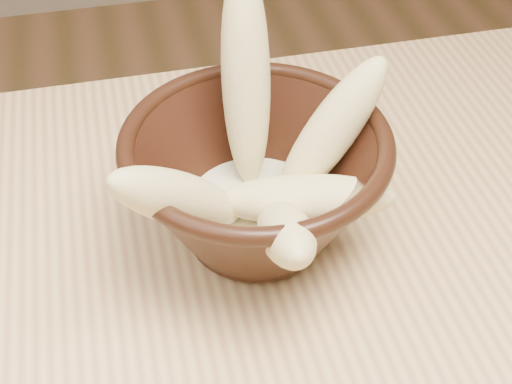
# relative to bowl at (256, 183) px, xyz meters

# --- Properties ---
(bowl) EXTENTS (0.21, 0.21, 0.11)m
(bowl) POSITION_rel_bowl_xyz_m (0.00, 0.00, 0.00)
(bowl) COLOR black
(bowl) RESTS_ON table
(milk_puddle) EXTENTS (0.12, 0.12, 0.02)m
(milk_puddle) POSITION_rel_bowl_xyz_m (0.00, 0.00, -0.03)
(milk_puddle) COLOR beige
(milk_puddle) RESTS_ON bowl
(banana_upright) EXTENTS (0.05, 0.10, 0.19)m
(banana_upright) POSITION_rel_bowl_xyz_m (0.00, 0.05, 0.06)
(banana_upright) COLOR #D0B87A
(banana_upright) RESTS_ON bowl
(banana_left) EXTENTS (0.13, 0.10, 0.13)m
(banana_left) POSITION_rel_bowl_xyz_m (-0.06, -0.03, 0.03)
(banana_left) COLOR #D0B87A
(banana_left) RESTS_ON bowl
(banana_right) EXTENTS (0.12, 0.06, 0.14)m
(banana_right) POSITION_rel_bowl_xyz_m (0.06, 0.01, 0.03)
(banana_right) COLOR #D0B87A
(banana_right) RESTS_ON bowl
(banana_across) EXTENTS (0.15, 0.07, 0.05)m
(banana_across) POSITION_rel_bowl_xyz_m (0.03, -0.03, 0.00)
(banana_across) COLOR #D0B87A
(banana_across) RESTS_ON bowl
(banana_front) EXTENTS (0.05, 0.14, 0.11)m
(banana_front) POSITION_rel_bowl_xyz_m (0.00, -0.07, 0.01)
(banana_front) COLOR #D0B87A
(banana_front) RESTS_ON bowl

